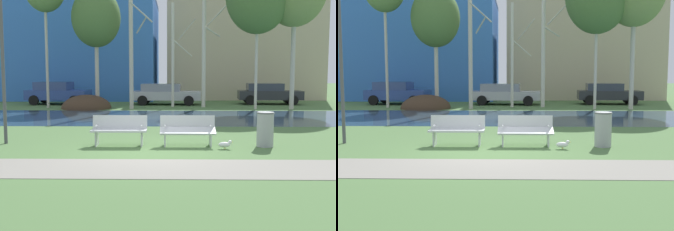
% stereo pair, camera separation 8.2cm
% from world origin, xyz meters
% --- Properties ---
extents(ground_plane, '(120.00, 120.00, 0.00)m').
position_xyz_m(ground_plane, '(0.00, 10.00, 0.00)').
color(ground_plane, '#4C703D').
extents(paved_path_strip, '(60.00, 1.90, 0.01)m').
position_xyz_m(paved_path_strip, '(0.00, -1.85, 0.01)').
color(paved_path_strip, gray).
rests_on(paved_path_strip, ground).
extents(river_band, '(80.00, 6.77, 0.01)m').
position_xyz_m(river_band, '(0.00, 8.71, 0.00)').
color(river_band, '#2D475B').
rests_on(river_band, ground).
extents(soil_mound, '(2.91, 3.28, 1.62)m').
position_xyz_m(soil_mound, '(-4.63, 13.49, 0.00)').
color(soil_mound, '#423021').
rests_on(soil_mound, ground).
extents(bench_left, '(1.61, 0.58, 0.87)m').
position_xyz_m(bench_left, '(-0.99, 1.06, 0.47)').
color(bench_left, silver).
rests_on(bench_left, ground).
extents(bench_right, '(1.61, 0.57, 0.87)m').
position_xyz_m(bench_right, '(0.99, 1.06, 0.47)').
color(bench_right, silver).
rests_on(bench_right, ground).
extents(trash_bin, '(0.50, 0.50, 1.00)m').
position_xyz_m(trash_bin, '(3.21, 0.98, 0.52)').
color(trash_bin, '#999B9E').
rests_on(trash_bin, ground).
extents(seagull, '(0.42, 0.15, 0.25)m').
position_xyz_m(seagull, '(2.02, 0.55, 0.13)').
color(seagull, white).
rests_on(seagull, ground).
extents(streetlamp, '(0.32, 0.32, 4.90)m').
position_xyz_m(streetlamp, '(-4.44, 1.34, 3.31)').
color(streetlamp, '#4C4C51').
rests_on(streetlamp, ground).
extents(birch_left, '(2.93, 2.93, 7.14)m').
position_xyz_m(birch_left, '(-4.14, 14.38, 5.35)').
color(birch_left, '#BCB7A8').
rests_on(birch_left, ground).
extents(birch_center_left, '(1.38, 2.16, 7.77)m').
position_xyz_m(birch_center_left, '(-1.89, 13.11, 3.95)').
color(birch_center_left, '#BCB7A8').
rests_on(birch_center_left, ground).
extents(birch_center, '(1.46, 2.51, 6.27)m').
position_xyz_m(birch_center, '(0.51, 14.54, 3.21)').
color(birch_center, beige).
rests_on(birch_center, ground).
extents(birch_center_right, '(1.47, 2.29, 7.70)m').
position_xyz_m(birch_center_right, '(2.37, 14.51, 3.91)').
color(birch_center_right, beige).
rests_on(birch_center_right, ground).
extents(parked_van_nearest_blue, '(4.13, 2.32, 1.49)m').
position_xyz_m(parked_van_nearest_blue, '(-7.22, 16.57, 0.78)').
color(parked_van_nearest_blue, '#2D4793').
rests_on(parked_van_nearest_blue, ground).
extents(parked_sedan_second_silver, '(4.60, 2.30, 1.37)m').
position_xyz_m(parked_sedan_second_silver, '(-0.05, 16.48, 0.74)').
color(parked_sedan_second_silver, '#B2B5BC').
rests_on(parked_sedan_second_silver, ground).
extents(parked_hatch_third_dark, '(4.23, 2.32, 1.39)m').
position_xyz_m(parked_hatch_third_dark, '(6.82, 17.01, 0.74)').
color(parked_hatch_third_dark, '#282B30').
rests_on(parked_hatch_third_dark, ground).
extents(building_blue_store, '(13.57, 9.85, 8.11)m').
position_xyz_m(building_blue_store, '(-7.78, 23.90, 4.05)').
color(building_blue_store, '#3870C6').
rests_on(building_blue_store, ground).
extents(building_beige_block, '(11.97, 7.87, 7.87)m').
position_xyz_m(building_beige_block, '(5.97, 24.34, 3.94)').
color(building_beige_block, '#BCAD8E').
rests_on(building_beige_block, ground).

